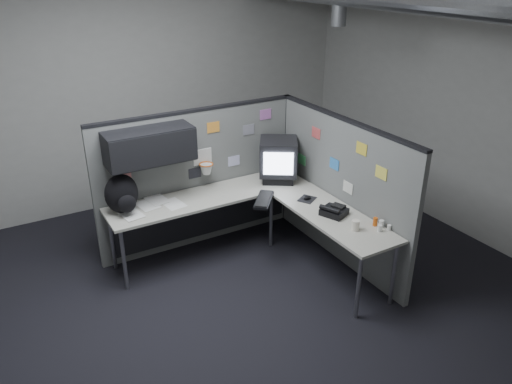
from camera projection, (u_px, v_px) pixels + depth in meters
room at (317, 82)px, 4.48m from camera, size 5.62×5.62×3.22m
partition_back at (187, 168)px, 5.54m from camera, size 2.44×0.42×1.63m
partition_right at (340, 190)px, 5.43m from camera, size 0.07×2.23×1.63m
desk at (242, 209)px, 5.46m from camera, size 2.31×2.11×0.73m
monitor at (278, 159)px, 5.82m from camera, size 0.59×0.59×0.49m
keyboard at (264, 200)px, 5.37m from camera, size 0.40×0.43×0.04m
mouse at (307, 198)px, 5.41m from camera, size 0.25×0.24×0.04m
phone at (334, 211)px, 5.07m from camera, size 0.29×0.30×0.11m
bottles at (380, 225)px, 4.82m from camera, size 0.14×0.18×0.09m
cup at (356, 225)px, 4.78m from camera, size 0.10×0.10×0.11m
papers at (153, 206)px, 5.27m from camera, size 0.70×0.49×0.01m
backpack at (122, 195)px, 5.05m from camera, size 0.40×0.39×0.42m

